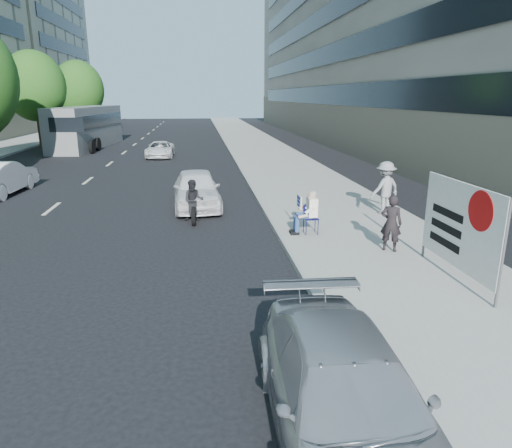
{
  "coord_description": "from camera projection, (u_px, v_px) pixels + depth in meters",
  "views": [
    {
      "loc": [
        -0.85,
        -9.7,
        4.14
      ],
      "look_at": [
        0.43,
        0.64,
        1.21
      ],
      "focal_mm": 32.0,
      "sensor_mm": 36.0,
      "label": 1
    }
  ],
  "objects": [
    {
      "name": "tree_far_d",
      "position": [
        34.0,
        86.0,
        36.19
      ],
      "size": [
        4.8,
        4.8,
        7.65
      ],
      "color": "#382616",
      "rests_on": "ground"
    },
    {
      "name": "tree_far_e",
      "position": [
        78.0,
        90.0,
        49.6
      ],
      "size": [
        5.4,
        5.4,
        7.89
      ],
      "color": "#382616",
      "rests_on": "ground"
    },
    {
      "name": "pedestrian_woman",
      "position": [
        391.0,
        223.0,
        12.0
      ],
      "size": [
        0.66,
        0.6,
        1.52
      ],
      "primitive_type": "imported",
      "rotation": [
        0.0,
        0.0,
        2.6
      ],
      "color": "black",
      "rests_on": "near_sidewalk"
    },
    {
      "name": "protest_banner",
      "position": [
        460.0,
        225.0,
        10.01
      ],
      "size": [
        0.08,
        3.06,
        2.2
      ],
      "color": "#4C4C4C",
      "rests_on": "near_sidewalk"
    },
    {
      "name": "parked_sedan",
      "position": [
        346.0,
        397.0,
        5.47
      ],
      "size": [
        1.99,
        4.59,
        1.31
      ],
      "primitive_type": "imported",
      "rotation": [
        0.0,
        0.0,
        -0.03
      ],
      "color": "#9C9FA3",
      "rests_on": "ground"
    },
    {
      "name": "motorcycle",
      "position": [
        194.0,
        203.0,
        15.53
      ],
      "size": [
        0.73,
        2.05,
        1.42
      ],
      "rotation": [
        0.0,
        0.0,
        -0.08
      ],
      "color": "black",
      "rests_on": "ground"
    },
    {
      "name": "white_sedan_far",
      "position": [
        160.0,
        149.0,
        31.74
      ],
      "size": [
        1.88,
        3.95,
        1.09
      ],
      "primitive_type": "imported",
      "rotation": [
        0.0,
        0.0,
        -0.02
      ],
      "color": "white",
      "rests_on": "ground"
    },
    {
      "name": "near_sidewalk",
      "position": [
        274.0,
        160.0,
        30.05
      ],
      "size": [
        5.0,
        120.0,
        0.15
      ],
      "primitive_type": "cube",
      "color": "gray",
      "rests_on": "ground"
    },
    {
      "name": "seated_protester",
      "position": [
        307.0,
        210.0,
        13.56
      ],
      "size": [
        0.83,
        1.11,
        1.31
      ],
      "color": "#12124E",
      "rests_on": "near_sidewalk"
    },
    {
      "name": "bus",
      "position": [
        87.0,
        127.0,
        37.56
      ],
      "size": [
        3.75,
        12.26,
        3.3
      ],
      "rotation": [
        0.0,
        0.0,
        -0.1
      ],
      "color": "slate",
      "rests_on": "ground"
    },
    {
      "name": "white_sedan_near",
      "position": [
        197.0,
        189.0,
        17.39
      ],
      "size": [
        1.9,
        4.31,
        1.44
      ],
      "primitive_type": "imported",
      "rotation": [
        0.0,
        0.0,
        0.05
      ],
      "color": "white",
      "rests_on": "ground"
    },
    {
      "name": "jogger",
      "position": [
        385.0,
        188.0,
        15.8
      ],
      "size": [
        1.35,
        1.07,
        1.83
      ],
      "primitive_type": "imported",
      "rotation": [
        0.0,
        0.0,
        3.52
      ],
      "color": "gray",
      "rests_on": "near_sidewalk"
    },
    {
      "name": "near_building",
      "position": [
        398.0,
        27.0,
        40.36
      ],
      "size": [
        14.0,
        70.0,
        20.0
      ],
      "primitive_type": "cube",
      "color": "gray",
      "rests_on": "ground"
    },
    {
      "name": "ground",
      "position": [
        241.0,
        283.0,
        10.49
      ],
      "size": [
        160.0,
        160.0,
        0.0
      ],
      "primitive_type": "plane",
      "color": "black",
      "rests_on": "ground"
    }
  ]
}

